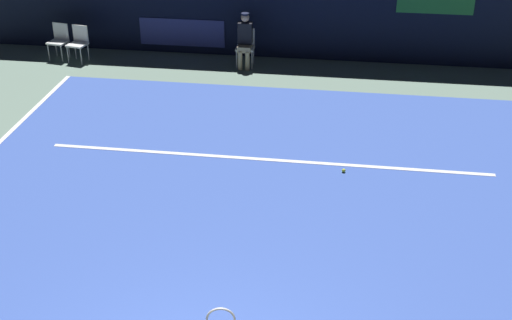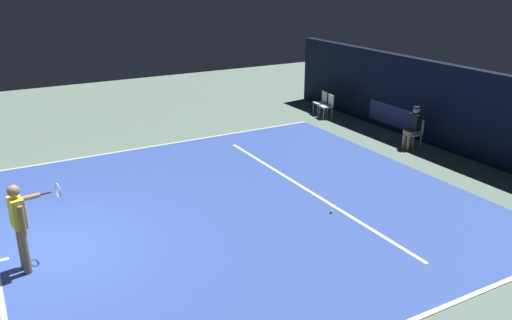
% 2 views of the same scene
% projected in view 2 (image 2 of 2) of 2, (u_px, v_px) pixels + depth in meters
% --- Properties ---
extents(ground_plane, '(32.44, 32.44, 0.00)m').
position_uv_depth(ground_plane, '(241.00, 205.00, 12.39)').
color(ground_plane, slate).
extents(court_surface, '(10.49, 10.73, 0.01)m').
position_uv_depth(court_surface, '(241.00, 205.00, 12.39)').
color(court_surface, '#3856B2').
rests_on(court_surface, ground).
extents(line_sideline_right, '(0.10, 10.73, 0.01)m').
position_uv_depth(line_sideline_right, '(166.00, 144.00, 16.65)').
color(line_sideline_right, white).
rests_on(line_sideline_right, court_surface).
extents(line_service, '(8.18, 0.10, 0.01)m').
position_uv_depth(line_service, '(306.00, 189.00, 13.24)').
color(line_service, white).
rests_on(line_service, court_surface).
extents(line_centre_mark, '(0.10, 0.30, 0.01)m').
position_uv_depth(line_centre_mark, '(1.00, 260.00, 10.01)').
color(line_centre_mark, white).
rests_on(line_centre_mark, court_surface).
extents(back_wall, '(16.54, 0.33, 2.60)m').
position_uv_depth(back_wall, '(466.00, 112.00, 15.39)').
color(back_wall, black).
rests_on(back_wall, ground).
extents(tennis_player, '(0.72, 0.93, 1.73)m').
position_uv_depth(tennis_player, '(21.00, 223.00, 9.37)').
color(tennis_player, '#8C6647').
rests_on(tennis_player, ground).
extents(line_judge_on_chair, '(0.45, 0.54, 1.32)m').
position_uv_depth(line_judge_on_chair, '(413.00, 127.00, 16.14)').
color(line_judge_on_chair, white).
rests_on(line_judge_on_chair, ground).
extents(courtside_chair_near, '(0.50, 0.48, 0.88)m').
position_uv_depth(courtside_chair_near, '(322.00, 101.00, 20.03)').
color(courtside_chair_near, white).
rests_on(courtside_chair_near, ground).
extents(courtside_chair_far, '(0.51, 0.49, 0.88)m').
position_uv_depth(courtside_chair_far, '(328.00, 105.00, 19.52)').
color(courtside_chair_far, white).
rests_on(courtside_chair_far, ground).
extents(tennis_ball, '(0.07, 0.07, 0.07)m').
position_uv_depth(tennis_ball, '(331.00, 212.00, 11.94)').
color(tennis_ball, '#CCE033').
rests_on(tennis_ball, court_surface).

